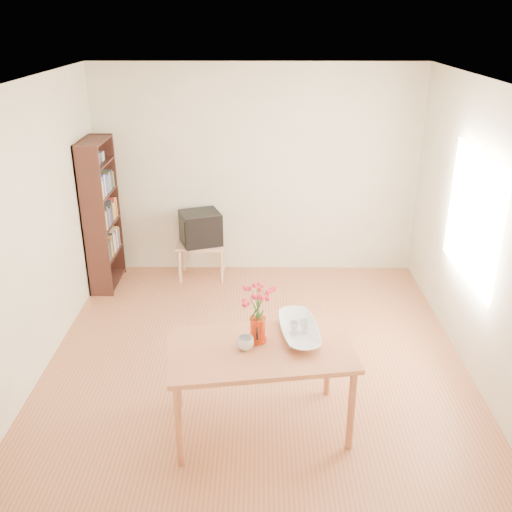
{
  "coord_description": "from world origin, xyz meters",
  "views": [
    {
      "loc": [
        0.04,
        -4.64,
        3.12
      ],
      "look_at": [
        0.0,
        0.3,
        1.0
      ],
      "focal_mm": 40.0,
      "sensor_mm": 36.0,
      "label": 1
    }
  ],
  "objects_px": {
    "mug": "(245,343)",
    "bowl": "(300,311)",
    "table": "(260,357)",
    "pitcher": "(258,331)",
    "television": "(201,227)"
  },
  "relations": [
    {
      "from": "table",
      "to": "pitcher",
      "type": "bearing_deg",
      "value": 92.52
    },
    {
      "from": "pitcher",
      "to": "bowl",
      "type": "distance_m",
      "value": 0.36
    },
    {
      "from": "mug",
      "to": "bowl",
      "type": "xyz_separation_m",
      "value": [
        0.42,
        0.23,
        0.16
      ]
    },
    {
      "from": "mug",
      "to": "table",
      "type": "bearing_deg",
      "value": 176.39
    },
    {
      "from": "bowl",
      "to": "television",
      "type": "xyz_separation_m",
      "value": [
        -1.05,
        2.68,
        -0.29
      ]
    },
    {
      "from": "table",
      "to": "pitcher",
      "type": "xyz_separation_m",
      "value": [
        -0.02,
        0.1,
        0.17
      ]
    },
    {
      "from": "table",
      "to": "television",
      "type": "bearing_deg",
      "value": 96.02
    },
    {
      "from": "mug",
      "to": "bowl",
      "type": "bearing_deg",
      "value": -165.08
    },
    {
      "from": "mug",
      "to": "television",
      "type": "distance_m",
      "value": 2.97
    },
    {
      "from": "table",
      "to": "pitcher",
      "type": "height_order",
      "value": "pitcher"
    },
    {
      "from": "bowl",
      "to": "pitcher",
      "type": "bearing_deg",
      "value": -161.39
    },
    {
      "from": "pitcher",
      "to": "television",
      "type": "xyz_separation_m",
      "value": [
        -0.72,
        2.79,
        -0.18
      ]
    },
    {
      "from": "bowl",
      "to": "television",
      "type": "distance_m",
      "value": 2.89
    },
    {
      "from": "pitcher",
      "to": "bowl",
      "type": "bearing_deg",
      "value": 20.53
    },
    {
      "from": "mug",
      "to": "bowl",
      "type": "distance_m",
      "value": 0.5
    }
  ]
}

